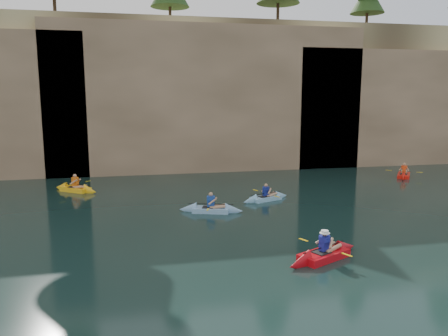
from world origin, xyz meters
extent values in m
plane|color=black|center=(0.00, 0.00, 0.00)|extent=(160.00, 160.00, 0.00)
cube|color=tan|center=(0.00, 30.00, 6.00)|extent=(70.00, 16.00, 12.00)
cube|color=tan|center=(2.00, 22.60, 5.70)|extent=(24.00, 2.40, 11.40)
cube|color=tan|center=(22.00, 22.60, 4.92)|extent=(26.00, 2.40, 9.84)
cube|color=black|center=(-4.00, 21.95, 1.60)|extent=(3.50, 1.00, 3.20)
cube|color=black|center=(10.00, 21.95, 2.25)|extent=(5.00, 1.00, 4.50)
cube|color=red|center=(2.67, 3.12, 0.16)|extent=(2.82, 1.94, 0.31)
cone|color=red|center=(3.83, 3.68, 0.16)|extent=(1.22, 1.15, 0.81)
cone|color=red|center=(1.52, 2.57, 0.16)|extent=(1.22, 1.15, 0.81)
cube|color=black|center=(2.54, 3.06, 0.28)|extent=(0.72, 0.70, 0.04)
cube|color=navy|center=(2.67, 3.12, 0.58)|extent=(0.42, 0.36, 0.52)
sphere|color=tan|center=(2.67, 3.12, 0.95)|extent=(0.22, 0.22, 0.22)
cylinder|color=black|center=(2.67, 3.12, 0.45)|extent=(1.97, 0.97, 0.04)
cube|color=yellow|center=(2.25, 4.01, 0.45)|extent=(0.25, 0.41, 0.02)
cube|color=yellow|center=(3.10, 2.23, 0.45)|extent=(0.25, 0.41, 0.02)
cylinder|color=white|center=(2.67, 3.12, 0.99)|extent=(0.37, 0.37, 0.10)
cube|color=#82B1DA|center=(-0.17, 10.22, 0.14)|extent=(2.62, 1.54, 0.28)
cone|color=#82B1DA|center=(0.94, 9.86, 0.14)|extent=(1.08, 1.01, 0.77)
cone|color=#82B1DA|center=(-1.29, 10.59, 0.14)|extent=(1.08, 1.01, 0.77)
cube|color=black|center=(-0.32, 10.27, 0.25)|extent=(0.67, 0.63, 0.04)
cube|color=#1B4098|center=(-0.17, 10.22, 0.55)|extent=(0.40, 0.33, 0.52)
sphere|color=tan|center=(-0.17, 10.22, 0.92)|extent=(0.22, 0.22, 0.22)
cylinder|color=black|center=(-0.17, 10.22, 0.42)|extent=(2.18, 0.75, 0.04)
cube|color=yellow|center=(0.15, 11.21, 0.42)|extent=(0.21, 0.42, 0.02)
cube|color=yellow|center=(-0.50, 9.23, 0.42)|extent=(0.21, 0.42, 0.02)
cube|color=red|center=(15.16, 16.79, 0.14)|extent=(2.21, 2.61, 0.28)
cone|color=red|center=(15.89, 17.80, 0.14)|extent=(1.17, 1.21, 0.76)
cone|color=red|center=(14.42, 15.78, 0.14)|extent=(1.17, 1.21, 0.76)
cube|color=black|center=(15.07, 16.67, 0.25)|extent=(0.71, 0.73, 0.04)
cube|color=#F34514|center=(15.16, 16.79, 0.55)|extent=(0.39, 0.41, 0.51)
sphere|color=tan|center=(15.16, 16.79, 0.91)|extent=(0.21, 0.21, 0.21)
cylinder|color=black|center=(15.16, 16.79, 0.42)|extent=(1.36, 1.85, 0.04)
cube|color=yellow|center=(14.32, 17.40, 0.42)|extent=(0.39, 0.31, 0.02)
cube|color=yellow|center=(15.99, 16.18, 0.42)|extent=(0.39, 0.31, 0.02)
cube|color=yellow|center=(-7.44, 16.71, 0.15)|extent=(2.50, 2.20, 0.30)
cone|color=yellow|center=(-6.50, 15.99, 0.15)|extent=(1.19, 1.18, 0.81)
cone|color=yellow|center=(-8.37, 17.43, 0.15)|extent=(1.19, 1.18, 0.81)
cube|color=black|center=(-7.56, 16.80, 0.27)|extent=(0.74, 0.74, 0.04)
cube|color=orange|center=(-7.44, 16.71, 0.58)|extent=(0.44, 0.41, 0.54)
sphere|color=tan|center=(-7.44, 16.71, 0.97)|extent=(0.23, 0.23, 0.23)
cylinder|color=black|center=(-7.44, 16.71, 0.44)|extent=(1.91, 1.48, 0.04)
cube|color=yellow|center=(-6.77, 17.57, 0.44)|extent=(0.32, 0.38, 0.02)
cube|color=yellow|center=(-8.10, 15.84, 0.44)|extent=(0.32, 0.38, 0.02)
cube|color=#85BDDF|center=(3.29, 12.08, 0.13)|extent=(2.51, 1.58, 0.26)
cone|color=#85BDDF|center=(4.35, 12.49, 0.13)|extent=(1.05, 0.98, 0.72)
cone|color=#85BDDF|center=(2.24, 11.66, 0.13)|extent=(1.05, 0.98, 0.72)
cube|color=black|center=(3.15, 12.02, 0.23)|extent=(0.68, 0.62, 0.04)
cube|color=navy|center=(3.29, 12.08, 0.51)|extent=(0.38, 0.32, 0.48)
sphere|color=tan|center=(3.29, 12.08, 0.86)|extent=(0.20, 0.20, 0.20)
cylinder|color=black|center=(3.29, 12.08, 0.40)|extent=(1.99, 0.81, 0.04)
cube|color=yellow|center=(2.94, 12.97, 0.40)|extent=(0.23, 0.42, 0.02)
cube|color=yellow|center=(3.64, 11.18, 0.40)|extent=(0.23, 0.42, 0.02)
camera|label=1|loc=(-3.95, -10.77, 5.83)|focal=35.00mm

